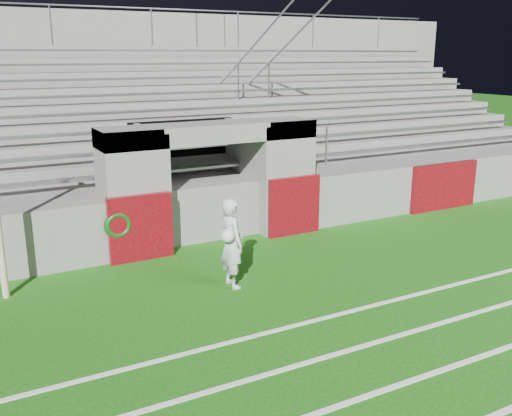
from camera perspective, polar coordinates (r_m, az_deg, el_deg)
ground at (r=10.00m, az=3.92°, el=-8.63°), size 90.00×90.00×0.00m
stadium_structure at (r=16.64m, az=-10.79°, el=6.11°), size 26.00×8.48×5.42m
goalkeeper_with_ball at (r=10.05m, az=-2.43°, el=-3.48°), size 0.47×0.59×1.62m
hose_coil at (r=11.44m, az=-13.63°, el=-1.68°), size 0.55×0.15×0.55m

